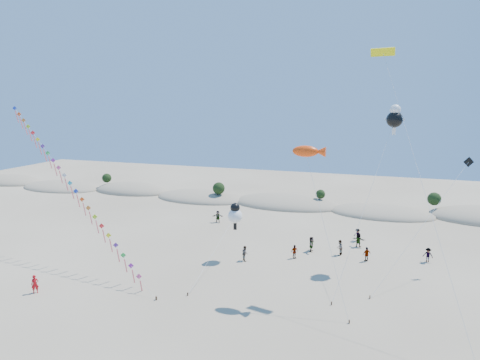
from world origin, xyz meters
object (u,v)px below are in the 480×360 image
at_px(kite_train, 68,181).
at_px(flyer_foreground, 35,284).
at_px(parafoil_kite, 385,58).
at_px(fish_kite, 309,152).

bearing_deg(kite_train, flyer_foreground, -72.01).
relative_size(kite_train, parafoil_kite, 1.20).
bearing_deg(fish_kite, flyer_foreground, -160.97).
height_order(kite_train, parafoil_kite, parafoil_kite).
distance_m(fish_kite, flyer_foreground, 28.43).
bearing_deg(kite_train, parafoil_kite, 7.70).
distance_m(kite_train, flyer_foreground, 12.06).
xyz_separation_m(fish_kite, flyer_foreground, (-24.14, -8.33, -12.51)).
xyz_separation_m(parafoil_kite, flyer_foreground, (-30.08, -12.90, -20.82)).
relative_size(parafoil_kite, flyer_foreground, 12.85).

